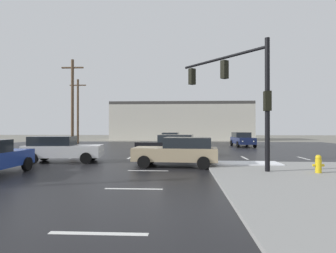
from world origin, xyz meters
name	(u,v)px	position (x,y,z in m)	size (l,w,h in m)	color
ground_plane	(159,158)	(0.00, 0.00, 0.00)	(120.00, 120.00, 0.00)	slate
road_asphalt	(159,158)	(0.00, 0.00, 0.01)	(44.00, 44.00, 0.02)	black
snow_strip_curbside	(243,163)	(5.00, -4.00, 0.17)	(4.00, 1.60, 0.06)	white
lane_markings	(175,160)	(1.20, -1.38, 0.02)	(36.15, 36.15, 0.01)	silver
traffic_signal_mast	(239,86)	(4.52, -5.45, 4.22)	(3.84, 4.50, 6.08)	black
fire_hydrant	(318,164)	(7.65, -6.94, 0.54)	(0.48, 0.26, 0.79)	gold
strip_building_background	(181,121)	(1.52, 29.58, 3.24)	(23.88, 8.00, 6.48)	beige
sedan_navy	(242,139)	(8.40, 11.94, 0.85)	(2.16, 4.59, 1.58)	#141E47
sedan_tan	(178,151)	(1.46, -4.45, 0.85)	(4.65, 2.32, 1.58)	tan
sedan_white	(61,148)	(-5.72, -2.91, 0.85)	(4.67, 2.39, 1.58)	white
sedan_black	(169,145)	(0.70, 1.22, 0.85)	(4.68, 2.44, 1.58)	black
sedan_grey	(170,140)	(0.41, 9.88, 0.85)	(2.18, 4.60, 1.58)	slate
utility_pole_far	(72,102)	(-9.23, 7.46, 4.66)	(2.20, 0.28, 8.89)	brown
utility_pole_distant	(78,110)	(-12.41, 17.14, 4.54)	(2.20, 0.28, 8.66)	brown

